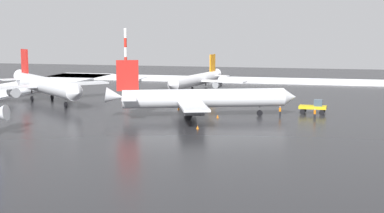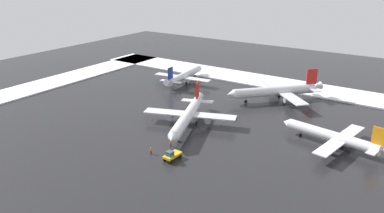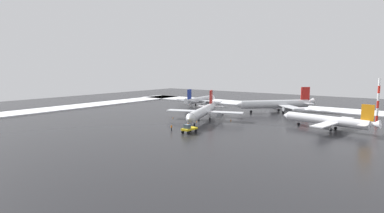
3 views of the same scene
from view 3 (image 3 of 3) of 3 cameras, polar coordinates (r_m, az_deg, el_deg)
ground_plane at (r=102.63m, az=2.91°, el=-2.54°), size 240.00×240.00×0.00m
snow_bank_far at (r=146.34m, az=13.93°, el=0.26°), size 152.00×16.00×0.44m
snow_bank_right at (r=150.29m, az=-18.77°, el=0.27°), size 14.00×116.00×0.44m
airplane_distant_tail at (r=100.00m, az=2.10°, el=-0.97°), size 26.00×30.77×9.47m
airplane_far_rear at (r=93.96m, az=24.45°, el=-2.42°), size 27.28×22.78×8.13m
airplane_foreground_jet at (r=124.59m, az=15.80°, el=0.46°), size 25.81×27.10×10.02m
airplane_parked_starboard at (r=142.35m, az=1.64°, el=1.30°), size 23.24×27.93×8.29m
pushback_tug at (r=81.08m, az=-0.62°, el=-4.21°), size 2.49×4.70×2.50m
ground_crew_beside_wing at (r=84.57m, az=-3.94°, el=-3.97°), size 0.36×0.36×1.71m
ground_crew_by_nose_gear at (r=87.95m, az=-0.73°, el=-3.52°), size 0.36×0.36×1.71m
antenna_mast at (r=112.38m, az=31.92°, el=0.93°), size 0.70×0.70×14.40m
traffic_cone_near_nose at (r=105.39m, az=-3.66°, el=-2.13°), size 0.36×0.36×0.55m
traffic_cone_mid_line at (r=98.12m, az=0.87°, el=-2.81°), size 0.36×0.36×0.55m
traffic_cone_wingtip_side at (r=101.20m, az=7.41°, el=-2.57°), size 0.36×0.36×0.55m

